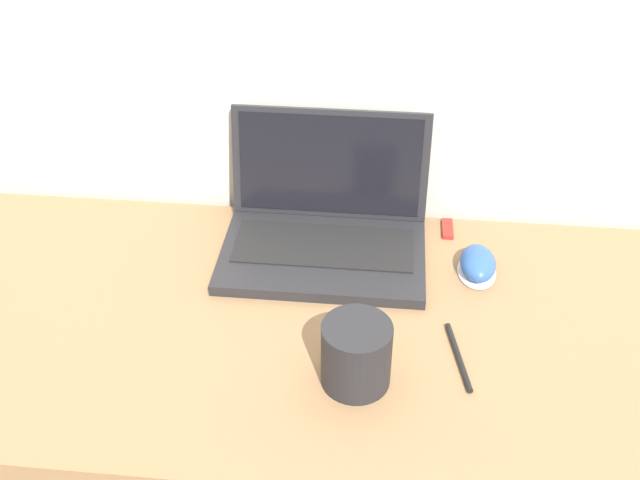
# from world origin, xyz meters

# --- Properties ---
(desk) EXTENTS (1.38, 0.64, 0.75)m
(desk) POSITION_xyz_m (0.00, 0.32, 0.37)
(desk) COLOR #936D47
(desk) RESTS_ON ground_plane
(laptop) EXTENTS (0.36, 0.28, 0.22)m
(laptop) POSITION_xyz_m (0.02, 0.53, 0.79)
(laptop) COLOR #232326
(laptop) RESTS_ON desk
(drink_cup) EXTENTS (0.10, 0.10, 0.11)m
(drink_cup) POSITION_xyz_m (0.10, 0.20, 0.80)
(drink_cup) COLOR #232326
(drink_cup) RESTS_ON desk
(computer_mouse) EXTENTS (0.07, 0.10, 0.04)m
(computer_mouse) POSITION_xyz_m (0.30, 0.47, 0.76)
(computer_mouse) COLOR white
(computer_mouse) RESTS_ON desk
(usb_stick) EXTENTS (0.02, 0.06, 0.01)m
(usb_stick) POSITION_xyz_m (0.25, 0.60, 0.75)
(usb_stick) COLOR #B2261E
(usb_stick) RESTS_ON desk
(pen) EXTENTS (0.04, 0.14, 0.01)m
(pen) POSITION_xyz_m (0.26, 0.26, 0.75)
(pen) COLOR black
(pen) RESTS_ON desk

